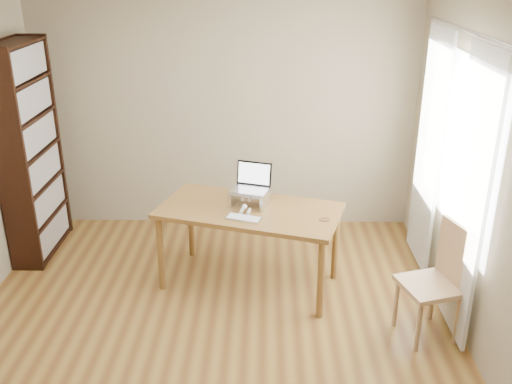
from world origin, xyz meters
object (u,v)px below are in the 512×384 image
object	(u,v)px
keyboard	(244,218)
laptop	(250,183)
chair	(440,279)
desk	(249,217)
cat	(249,197)
bookshelf	(30,152)

from	to	relation	value
keyboard	laptop	bearing A→B (deg)	101.78
laptop	chair	bearing A→B (deg)	-14.11
desk	cat	xyz separation A→B (m)	(-0.01, 0.11, 0.15)
laptop	cat	distance (m)	0.13
laptop	keyboard	bearing A→B (deg)	-80.05
desk	laptop	bearing A→B (deg)	106.73
bookshelf	cat	xyz separation A→B (m)	(2.12, -0.51, -0.24)
chair	keyboard	bearing A→B (deg)	143.47
keyboard	cat	bearing A→B (deg)	102.63
desk	keyboard	distance (m)	0.24
laptop	cat	xyz separation A→B (m)	(-0.01, -0.03, -0.13)
cat	keyboard	bearing A→B (deg)	-86.50
cat	bookshelf	bearing A→B (deg)	175.78
bookshelf	keyboard	distance (m)	2.27
bookshelf	chair	bearing A→B (deg)	-20.83
laptop	keyboard	size ratio (longest dim) A/B	1.15
keyboard	cat	size ratio (longest dim) A/B	0.67
laptop	keyboard	xyz separation A→B (m)	(-0.04, -0.36, -0.18)
keyboard	chair	distance (m)	1.63
keyboard	chair	size ratio (longest dim) A/B	0.34
desk	chair	size ratio (longest dim) A/B	1.83
bookshelf	cat	size ratio (longest dim) A/B	4.41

